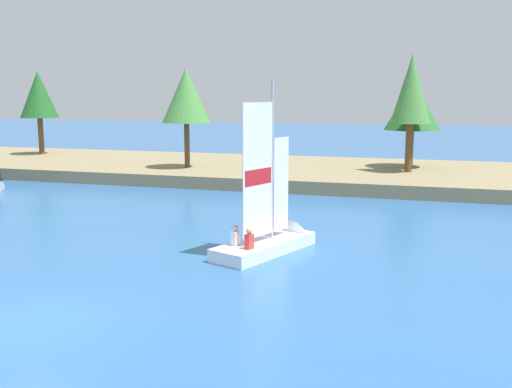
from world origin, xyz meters
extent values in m
plane|color=#2D609E|center=(0.00, 0.00, 0.00)|extent=(200.00, 200.00, 0.00)
cube|color=#897A56|center=(0.00, 26.73, 0.38)|extent=(80.00, 13.25, 0.75)
cylinder|color=brown|center=(-20.85, 28.65, 2.20)|extent=(0.42, 0.42, 2.90)
cone|color=#1E5B23|center=(-20.85, 28.65, 5.45)|extent=(2.93, 2.93, 3.60)
cylinder|color=brown|center=(-6.24, 23.96, 2.21)|extent=(0.34, 0.34, 2.92)
cone|color=#47893D|center=(-6.24, 23.96, 5.39)|extent=(3.10, 3.10, 3.45)
cylinder|color=brown|center=(7.64, 25.86, 2.24)|extent=(0.43, 0.43, 2.98)
cone|color=#47893D|center=(7.64, 25.86, 5.79)|extent=(2.39, 2.39, 4.12)
cylinder|color=brown|center=(7.66, 28.41, 1.97)|extent=(0.31, 0.31, 2.44)
cone|color=#286B2D|center=(7.66, 28.41, 4.71)|extent=(3.58, 3.58, 3.04)
cube|color=white|center=(3.59, 7.93, 0.22)|extent=(2.92, 4.55, 0.45)
cone|color=white|center=(4.37, 9.94, 0.22)|extent=(1.61, 1.48, 1.31)
cylinder|color=#B7B7BC|center=(3.75, 8.33, 3.22)|extent=(0.08, 0.08, 5.54)
cube|color=white|center=(3.46, 7.58, 2.96)|extent=(0.61, 1.52, 4.52)
cube|color=red|center=(3.46, 7.58, 2.72)|extent=(0.56, 1.37, 0.54)
cube|color=white|center=(3.94, 8.83, 2.32)|extent=(0.34, 0.82, 3.34)
cylinder|color=#B7B7BC|center=(3.46, 7.58, 0.67)|extent=(0.64, 1.53, 0.06)
cube|color=red|center=(3.44, 6.64, 0.70)|extent=(0.29, 0.33, 0.50)
sphere|color=tan|center=(3.44, 6.64, 1.06)|extent=(0.20, 0.20, 0.20)
cube|color=silver|center=(2.86, 6.94, 0.69)|extent=(0.29, 0.33, 0.49)
sphere|color=tan|center=(2.86, 6.94, 1.05)|extent=(0.20, 0.20, 0.20)
camera|label=1|loc=(9.12, -11.36, 5.49)|focal=41.45mm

